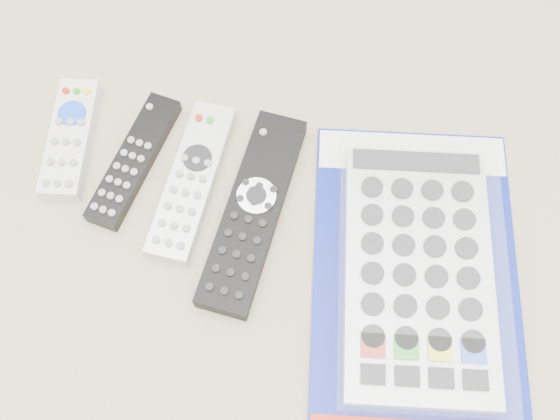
% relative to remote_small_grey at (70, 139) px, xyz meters
% --- Properties ---
extents(remote_small_grey, '(0.07, 0.17, 0.02)m').
position_rel_remote_small_grey_xyz_m(remote_small_grey, '(0.00, 0.00, 0.00)').
color(remote_small_grey, silver).
rests_on(remote_small_grey, ground).
extents(remote_slim_black, '(0.07, 0.18, 0.02)m').
position_rel_remote_small_grey_xyz_m(remote_slim_black, '(0.08, -0.01, -0.00)').
color(remote_slim_black, black).
rests_on(remote_slim_black, ground).
extents(remote_silver_dvd, '(0.06, 0.21, 0.02)m').
position_rel_remote_small_grey_xyz_m(remote_silver_dvd, '(0.16, -0.02, -0.00)').
color(remote_silver_dvd, '#B9B9BE').
rests_on(remote_silver_dvd, ground).
extents(remote_large_black, '(0.08, 0.25, 0.03)m').
position_rel_remote_small_grey_xyz_m(remote_large_black, '(0.24, -0.05, 0.00)').
color(remote_large_black, black).
rests_on(remote_large_black, ground).
extents(jumbo_remote_packaged, '(0.29, 0.41, 0.05)m').
position_rel_remote_small_grey_xyz_m(jumbo_remote_packaged, '(0.44, -0.08, 0.01)').
color(jumbo_remote_packaged, navy).
rests_on(jumbo_remote_packaged, ground).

